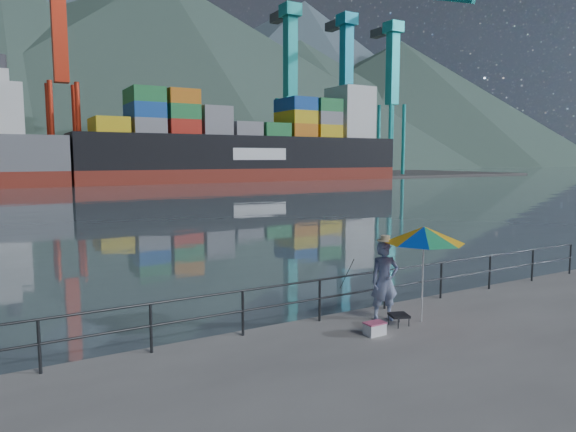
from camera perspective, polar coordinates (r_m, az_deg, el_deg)
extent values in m
cube|color=#526369|center=(138.35, -27.67, 4.15)|extent=(500.00, 280.00, 0.00)
cube|color=#514F4C|center=(102.44, -21.20, 3.89)|extent=(200.00, 40.00, 0.40)
cylinder|color=#2D3033|center=(11.69, -0.58, -7.68)|extent=(22.00, 0.05, 0.05)
cylinder|color=#2D3033|center=(11.81, -0.57, -9.80)|extent=(22.00, 0.05, 0.05)
cube|color=#2D3033|center=(11.82, -0.57, -10.03)|extent=(22.00, 0.06, 1.00)
cone|color=#385147|center=(215.37, -29.01, 13.74)|extent=(282.88, 282.88, 68.00)
cone|color=#385147|center=(230.66, -13.50, 15.33)|extent=(332.80, 332.80, 80.00)
cone|color=#385147|center=(262.53, 1.40, 12.42)|extent=(257.92, 257.92, 62.00)
cone|color=#385147|center=(308.69, 12.33, 12.13)|extent=(291.20, 291.20, 70.00)
cube|color=#267F3F|center=(101.39, -21.17, 5.34)|extent=(6.00, 2.40, 5.20)
cube|color=#194CA5|center=(102.61, -17.55, 4.76)|extent=(6.00, 2.40, 2.60)
cube|color=#267F3F|center=(104.20, -14.04, 4.89)|extent=(6.00, 2.40, 2.60)
cube|color=yellow|center=(106.17, -10.66, 4.99)|extent=(6.00, 2.40, 2.60)
cube|color=gray|center=(108.49, -7.40, 5.08)|extent=(6.00, 2.40, 2.60)
cube|color=#194CA5|center=(111.12, -4.30, 5.82)|extent=(6.00, 2.40, 5.20)
cube|color=yellow|center=(114.10, -1.34, 5.20)|extent=(6.00, 2.40, 2.60)
cube|color=orange|center=(117.32, 1.47, 6.50)|extent=(6.00, 2.40, 7.80)
cube|color=yellow|center=(120.83, 4.11, 5.87)|extent=(6.00, 2.40, 5.20)
cube|color=red|center=(104.35, -21.43, 5.35)|extent=(6.00, 2.40, 5.20)
cube|color=gray|center=(105.51, -17.95, 6.20)|extent=(6.00, 2.40, 7.80)
cube|color=gray|center=(107.09, -14.48, 4.91)|extent=(6.00, 2.40, 2.60)
cube|color=#194CA5|center=(109.00, -11.18, 5.02)|extent=(6.00, 2.40, 2.60)
cube|color=red|center=(111.23, -8.02, 6.45)|extent=(6.00, 2.40, 7.80)
cube|color=#194CA5|center=(113.82, -4.96, 6.48)|extent=(6.00, 2.40, 7.80)
cube|color=#267F3F|center=(116.72, -2.05, 5.86)|extent=(6.00, 2.40, 5.20)
cube|color=red|center=(119.90, 0.71, 5.88)|extent=(6.00, 2.40, 5.20)
cube|color=red|center=(123.35, 3.32, 5.29)|extent=(6.00, 2.40, 2.60)
cube|color=yellow|center=(107.31, -21.70, 6.05)|extent=(6.00, 2.40, 7.80)
cube|color=yellow|center=(108.48, -18.23, 4.81)|extent=(6.00, 2.40, 2.60)
cube|color=gray|center=(109.96, -14.92, 5.61)|extent=(6.00, 2.40, 5.20)
imported|color=navy|center=(12.49, 10.68, -7.11)|extent=(0.79, 0.63, 1.90)
cylinder|color=white|center=(12.50, 14.73, -6.75)|extent=(0.04, 0.04, 2.09)
cone|color=#24A664|center=(12.31, 14.87, -2.01)|extent=(2.10, 2.10, 0.38)
cube|color=black|center=(12.33, 12.22, -10.73)|extent=(0.52, 0.52, 0.05)
cube|color=#2D3033|center=(12.37, 12.21, -11.32)|extent=(0.35, 0.35, 0.22)
cube|color=white|center=(11.66, 9.61, -12.29)|extent=(0.44, 0.30, 0.25)
cylinder|color=black|center=(13.44, 6.47, -10.25)|extent=(0.68, 1.49, 1.15)
cube|color=maroon|center=(92.37, -4.50, 4.54)|extent=(59.15, 9.86, 2.50)
cube|color=black|center=(92.33, -4.52, 7.05)|extent=(59.15, 9.86, 5.60)
cube|color=silver|center=(104.34, 6.88, 11.25)|extent=(7.00, 7.89, 10.00)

